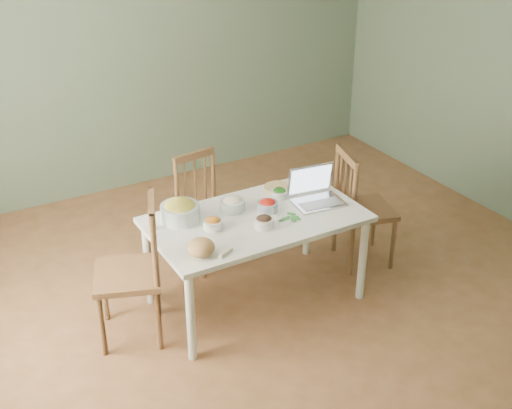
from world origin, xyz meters
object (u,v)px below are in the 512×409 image
bread_boule (201,247)px  bowl_squash (180,210)px  laptop (319,188)px  chair_left (127,271)px  chair_right (366,207)px  dining_table (256,260)px  chair_far (208,212)px

bread_boule → bowl_squash: (0.07, 0.49, 0.02)m
bowl_squash → laptop: bearing=-15.5°
chair_left → laptop: (1.45, -0.13, 0.32)m
chair_left → chair_right: chair_left is taller
chair_left → dining_table: bearing=105.8°
chair_far → bowl_squash: chair_far is taller
dining_table → bowl_squash: 0.68m
dining_table → bowl_squash: (-0.48, 0.22, 0.43)m
chair_far → chair_right: chair_right is taller
dining_table → chair_right: bearing=3.2°
dining_table → chair_far: chair_far is taller
chair_right → bread_boule: 1.65m
chair_left → bowl_squash: bearing=127.7°
bowl_squash → laptop: laptop is taller
chair_left → laptop: chair_left is taller
chair_far → laptop: laptop is taller
bread_boule → bowl_squash: bearing=81.3°
laptop → chair_far: bearing=135.9°
bread_boule → bowl_squash: size_ratio=0.65×
chair_left → chair_right: (1.99, -0.02, -0.03)m
dining_table → laptop: laptop is taller
chair_far → bread_boule: (-0.49, -0.91, 0.31)m
chair_far → laptop: (0.56, -0.70, 0.38)m
dining_table → laptop: (0.50, -0.05, 0.48)m
bowl_squash → bread_boule: bearing=-98.7°
chair_right → dining_table: bearing=108.2°
chair_right → bowl_squash: bearing=98.9°
chair_far → chair_right: bearing=-36.2°
chair_right → bowl_squash: (-1.52, 0.16, 0.30)m
chair_right → bread_boule: (-1.59, -0.32, 0.28)m
chair_right → laptop: chair_right is taller
chair_far → bread_boule: 1.08m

